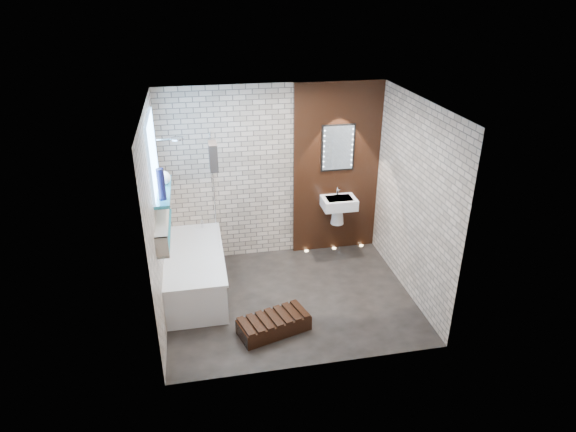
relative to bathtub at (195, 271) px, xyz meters
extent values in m
plane|color=black|center=(1.22, -0.45, -0.29)|extent=(3.20, 3.20, 0.00)
cube|color=gray|center=(1.22, 0.85, 1.01)|extent=(3.20, 0.04, 2.60)
cube|color=gray|center=(1.22, -1.75, 1.01)|extent=(3.20, 0.04, 2.60)
cube|color=gray|center=(-0.38, -0.45, 1.01)|extent=(0.04, 2.60, 2.60)
cube|color=gray|center=(2.82, -0.45, 1.01)|extent=(0.04, 2.60, 2.60)
plane|color=white|center=(1.22, -0.45, 2.31)|extent=(3.20, 3.20, 0.00)
cube|color=black|center=(2.17, 0.82, 1.01)|extent=(1.30, 0.06, 2.60)
cube|color=#7FADE0|center=(-0.36, -0.10, 1.71)|extent=(0.03, 1.00, 0.90)
cube|color=teal|center=(-0.29, -0.10, 1.24)|extent=(0.18, 1.00, 0.04)
cube|color=teal|center=(-0.31, -0.30, 0.79)|extent=(0.14, 1.30, 0.03)
cube|color=#B2A899|center=(-0.31, -0.30, 1.02)|extent=(0.14, 1.30, 0.03)
cube|color=#B2A899|center=(-0.31, -0.94, 0.91)|extent=(0.14, 0.03, 0.26)
cube|color=#B2A899|center=(-0.31, 0.33, 0.91)|extent=(0.14, 0.03, 0.26)
cube|color=white|center=(0.00, 0.00, -0.02)|extent=(0.75, 1.70, 0.55)
cube|color=white|center=(0.00, 0.00, 0.27)|extent=(0.79, 1.74, 0.03)
cylinder|color=silver|center=(0.15, 0.73, 0.35)|extent=(0.04, 0.04, 0.12)
cube|color=white|center=(0.35, 0.44, 0.99)|extent=(0.01, 0.78, 1.40)
cube|color=black|center=(0.35, 0.15, 1.56)|extent=(0.10, 0.27, 0.35)
cylinder|color=silver|center=(-0.08, 0.50, 1.71)|extent=(0.18, 0.18, 0.02)
cube|color=white|center=(2.17, 0.61, 0.56)|extent=(0.50, 0.36, 0.16)
cone|color=white|center=(2.17, 0.66, 0.34)|extent=(0.20, 0.20, 0.28)
cylinder|color=silver|center=(2.17, 0.71, 0.71)|extent=(0.03, 0.03, 0.14)
cube|color=black|center=(2.17, 0.78, 1.36)|extent=(0.50, 0.02, 0.70)
cube|color=silver|center=(2.17, 0.77, 1.36)|extent=(0.45, 0.01, 0.65)
cube|color=black|center=(0.90, -1.09, -0.20)|extent=(0.92, 0.60, 0.19)
cylinder|color=#994B17|center=(-0.31, -0.66, 0.85)|extent=(0.05, 0.05, 0.09)
cylinder|color=maroon|center=(-0.31, 0.12, 0.87)|extent=(0.05, 0.05, 0.13)
cylinder|color=#131334|center=(-0.28, -0.40, 1.45)|extent=(0.09, 0.09, 0.38)
sphere|color=white|center=(-0.28, 0.07, 1.35)|extent=(0.18, 0.18, 0.18)
cylinder|color=#FFD899|center=(1.72, 0.75, -0.29)|extent=(0.06, 0.06, 0.01)
cylinder|color=#FFD899|center=(2.17, 0.75, -0.29)|extent=(0.06, 0.06, 0.01)
cylinder|color=#FFD899|center=(2.62, 0.75, -0.29)|extent=(0.06, 0.06, 0.01)
camera|label=1|loc=(0.14, -5.87, 3.57)|focal=31.02mm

